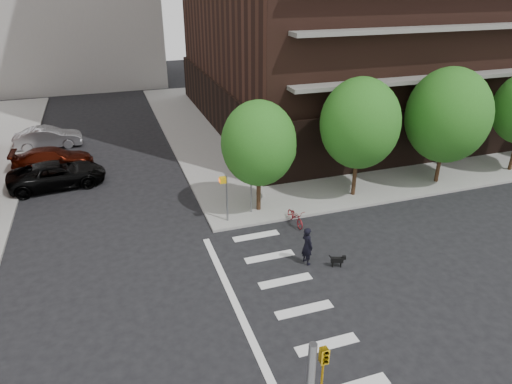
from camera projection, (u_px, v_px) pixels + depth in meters
ground at (232, 327)px, 17.32m from camera, size 120.00×120.00×0.00m
sidewalk_ne at (371, 114)px, 43.30m from camera, size 39.00×33.00×0.15m
crosswalk at (286, 314)px, 17.96m from camera, size 3.85×13.00×0.01m
tree_a at (259, 144)px, 23.99m from camera, size 4.00×4.00×5.90m
tree_b at (360, 124)px, 25.51m from camera, size 4.50×4.50×6.65m
tree_c at (448, 116)px, 27.29m from camera, size 5.00×5.00×6.80m
pedestrian_signal at (232, 190)px, 23.96m from camera, size 2.18×0.67×2.60m
parked_car_black at (57, 175)px, 28.45m from camera, size 3.20×5.98×1.60m
parked_car_maroon at (53, 159)px, 31.03m from camera, size 2.24×5.23×1.50m
parked_car_silver at (48, 138)px, 34.89m from camera, size 1.77×4.88×1.60m
scooter at (295, 217)px, 24.23m from camera, size 0.71×1.77×0.91m
dog_walker at (307, 246)px, 20.76m from camera, size 0.76×0.58×1.85m
dog at (338, 260)px, 20.74m from camera, size 0.68×0.38×0.57m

